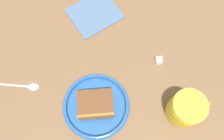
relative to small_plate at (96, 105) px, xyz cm
name	(u,v)px	position (x,y,z in cm)	size (l,w,h in cm)	color
ground_plane	(116,85)	(7.99, -1.18, -2.21)	(131.21, 131.21, 2.93)	brown
small_plate	(96,105)	(0.00, 0.00, 0.00)	(17.11, 17.11, 1.51)	#26599E
cake_slice	(96,104)	(-0.21, -0.16, 2.36)	(10.23, 10.68, 4.92)	#9E662D
tea_mug	(186,109)	(9.90, -19.03, 3.89)	(8.63, 8.99, 8.54)	gold
teaspoon	(24,86)	(-5.52, 19.00, -0.40)	(7.11, 12.42, 0.80)	silver
folded_napkin	(94,13)	(23.01, 15.67, -0.45)	(13.80, 12.16, 0.60)	slate
sugar_cube	(159,60)	(19.32, -7.74, 0.11)	(1.71, 1.71, 1.71)	white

